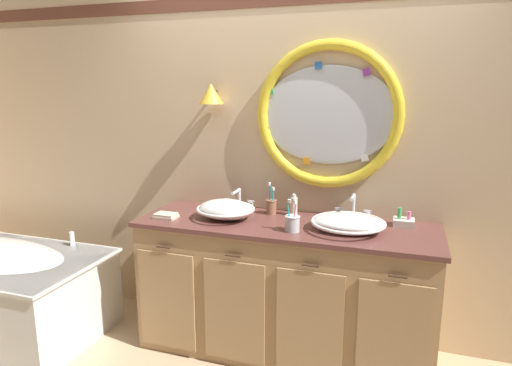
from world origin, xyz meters
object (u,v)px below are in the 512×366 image
(toothbrush_holder_right, at_px, (292,223))
(folded_hand_towel, at_px, (166,216))
(sink_basin_left, at_px, (226,209))
(toiletry_basket, at_px, (404,222))
(toothbrush_holder_left, at_px, (271,206))
(sink_basin_right, at_px, (348,223))
(soap_dispenser, at_px, (294,206))

(toothbrush_holder_right, height_order, folded_hand_towel, toothbrush_holder_right)
(sink_basin_left, relative_size, toiletry_basket, 3.06)
(toothbrush_holder_right, bearing_deg, toothbrush_holder_left, 125.33)
(sink_basin_left, bearing_deg, sink_basin_right, 0.00)
(toothbrush_holder_right, bearing_deg, folded_hand_towel, 179.44)
(toothbrush_holder_right, relative_size, toiletry_basket, 1.58)
(toothbrush_holder_right, height_order, soap_dispenser, toothbrush_holder_right)
(toothbrush_holder_right, xyz_separation_m, toiletry_basket, (0.64, 0.33, -0.03))
(sink_basin_left, xyz_separation_m, toothbrush_holder_right, (0.49, -0.12, -0.01))
(sink_basin_left, xyz_separation_m, sink_basin_right, (0.81, 0.00, -0.01))
(sink_basin_right, distance_m, toiletry_basket, 0.38)
(sink_basin_right, relative_size, toothbrush_holder_right, 2.25)
(toothbrush_holder_left, bearing_deg, toothbrush_holder_right, -54.67)
(soap_dispenser, bearing_deg, sink_basin_left, -151.53)
(toothbrush_holder_left, xyz_separation_m, toiletry_basket, (0.87, 0.00, -0.03))
(toothbrush_holder_left, distance_m, toiletry_basket, 0.87)
(toiletry_basket, bearing_deg, sink_basin_right, -147.06)
(sink_basin_right, bearing_deg, sink_basin_left, 180.00)
(toothbrush_holder_right, bearing_deg, toiletry_basket, 27.36)
(sink_basin_left, relative_size, soap_dispenser, 2.52)
(sink_basin_right, xyz_separation_m, toothbrush_holder_left, (-0.55, 0.20, 0.01))
(sink_basin_right, relative_size, soap_dispenser, 2.92)
(soap_dispenser, relative_size, folded_hand_towel, 1.03)
(toiletry_basket, bearing_deg, toothbrush_holder_left, -179.79)
(sink_basin_left, bearing_deg, toiletry_basket, 10.46)
(toiletry_basket, bearing_deg, sink_basin_left, -169.54)
(toiletry_basket, bearing_deg, soap_dispenser, 178.88)
(toothbrush_holder_right, relative_size, folded_hand_towel, 1.34)
(toothbrush_holder_left, xyz_separation_m, folded_hand_towel, (-0.64, -0.32, -0.04))
(toothbrush_holder_right, bearing_deg, sink_basin_right, 21.09)
(sink_basin_right, height_order, toothbrush_holder_right, toothbrush_holder_right)
(folded_hand_towel, bearing_deg, soap_dispenser, 22.88)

